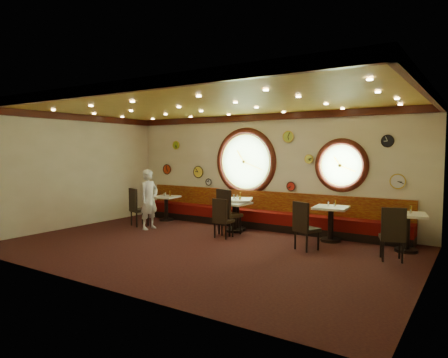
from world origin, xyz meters
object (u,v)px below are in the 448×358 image
chair_c (222,216)px  table_d (331,219)px  condiment_b_salt (237,197)px  table_e (407,228)px  condiment_c_pepper (236,200)px  chair_d (304,223)px  condiment_d_salt (328,204)px  condiment_b_pepper (234,197)px  chair_e (393,231)px  condiment_e_salt (404,211)px  condiment_e_pepper (411,211)px  table_c (235,213)px  table_a (166,205)px  condiment_a_pepper (164,195)px  condiment_e_bottle (411,209)px  table_b (237,210)px  condiment_c_bottle (240,200)px  chair_b (227,209)px  chair_a (136,205)px  condiment_c_salt (233,200)px  condiment_b_bottle (240,196)px  condiment_d_pepper (334,205)px  condiment_a_bottle (170,193)px  condiment_d_bottle (335,203)px  condiment_a_salt (166,194)px

chair_c → table_d: bearing=25.3°
condiment_b_salt → table_e: bearing=-1.2°
condiment_c_pepper → condiment_b_salt: bearing=114.1°
table_d → chair_d: (-0.22, -1.17, 0.08)m
condiment_d_salt → condiment_b_pepper: bearing=-176.2°
chair_e → condiment_b_salt: size_ratio=7.26×
condiment_e_salt → condiment_e_pepper: 0.13m
table_c → chair_e: 4.18m
table_a → condiment_a_pepper: condiment_a_pepper is taller
table_c → condiment_a_pepper: size_ratio=7.96×
condiment_e_salt → condiment_e_bottle: 0.13m
table_a → table_b: size_ratio=0.74×
condiment_c_bottle → condiment_e_pepper: (4.14, 0.17, 0.01)m
condiment_c_pepper → condiment_e_bottle: (4.22, 0.31, 0.07)m
chair_b → chair_d: bearing=2.7°
table_a → condiment_a_pepper: bearing=-120.0°
chair_e → condiment_b_pepper: size_ratio=5.89×
table_d → condiment_b_pepper: bearing=-176.8°
table_c → chair_a: 2.92m
condiment_b_salt → condiment_a_pepper: condiment_b_salt is taller
condiment_c_salt → condiment_a_pepper: condiment_c_salt is taller
condiment_b_bottle → condiment_d_pepper: bearing=0.5°
chair_c → condiment_c_salt: (-0.25, 0.93, 0.27)m
table_e → condiment_e_salt: (-0.07, 0.04, 0.35)m
condiment_e_salt → condiment_b_salt: bearing=179.4°
condiment_c_salt → condiment_a_bottle: bearing=173.0°
table_c → table_d: bearing=6.2°
table_a → condiment_d_bottle: condiment_d_bottle is taller
table_a → condiment_c_salt: bearing=-4.8°
chair_e → condiment_b_bottle: (-4.09, 1.06, 0.33)m
chair_c → condiment_d_bottle: chair_c is taller
table_a → condiment_a_pepper: size_ratio=7.76×
condiment_c_salt → table_c: bearing=-38.5°
table_b → condiment_e_pepper: (4.33, 0.00, 0.33)m
condiment_c_salt → condiment_b_pepper: 0.10m
condiment_e_pepper → table_b: bearing=-180.0°
table_b → chair_b: size_ratio=1.41×
chair_c → condiment_e_pepper: (4.13, 1.06, 0.31)m
table_c → chair_e: size_ratio=1.19×
chair_e → condiment_e_bottle: chair_e is taller
chair_c → condiment_b_pepper: 1.07m
condiment_a_salt → condiment_d_bottle: 5.37m
table_c → condiment_b_pepper: (-0.10, 0.13, 0.42)m
condiment_c_pepper → table_a: bearing=173.5°
table_e → table_c: bearing=-177.3°
table_b → condiment_d_salt: size_ratio=9.07×
chair_e → table_b: bearing=148.9°
chair_b → chair_c: (0.11, -0.40, -0.11)m
condiment_c_bottle → table_b: bearing=139.6°
condiment_d_pepper → condiment_b_salt: bearing=-179.8°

